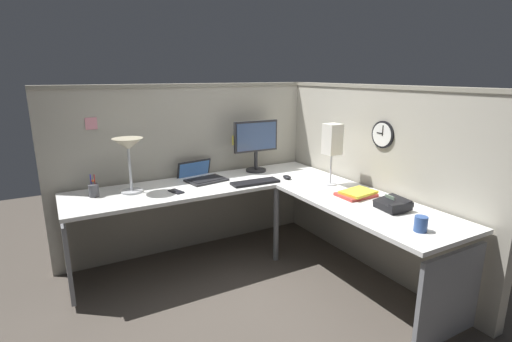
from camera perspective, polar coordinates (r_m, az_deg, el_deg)
ground_plane at (r=3.41m, az=2.09°, el=-14.84°), size 6.80×6.80×0.00m
cubicle_wall_back at (r=3.71m, az=-9.65°, el=0.61°), size 2.57×0.12×1.58m
cubicle_wall_right at (r=3.43m, az=17.09°, el=-0.96°), size 0.12×2.37×1.58m
desk at (r=3.04m, az=0.30°, el=-5.47°), size 2.35×2.15×0.73m
monitor at (r=3.69m, az=-0.00°, el=4.39°), size 0.46×0.20×0.50m
laptop at (r=3.51m, az=-8.29°, el=-0.77°), size 0.40×0.43×0.22m
keyboard at (r=3.33m, az=-0.11°, el=-1.71°), size 0.44×0.16×0.02m
computer_mouse at (r=3.48m, az=4.68°, el=-0.92°), size 0.06×0.10×0.03m
desk_lamp_dome at (r=3.16m, az=-18.67°, el=3.24°), size 0.24×0.24×0.44m
pen_cup at (r=3.23m, az=-23.24°, el=-2.66°), size 0.08×0.08×0.18m
cell_phone at (r=3.16m, az=-11.94°, el=-3.03°), size 0.11×0.16×0.01m
office_phone at (r=2.86m, az=19.94°, el=-4.81°), size 0.21×0.23×0.11m
book_stack at (r=3.09m, az=14.93°, el=-3.31°), size 0.30×0.23×0.04m
desk_lamp_paper at (r=3.28m, az=11.41°, el=4.44°), size 0.13×0.13×0.53m
coffee_mug at (r=2.54m, az=23.55°, el=-7.31°), size 0.08×0.08×0.10m
wall_clock at (r=3.23m, az=18.58°, el=5.22°), size 0.04×0.22×0.22m
pinned_note_leftmost at (r=3.79m, az=-3.08°, el=4.65°), size 0.08×0.00×0.10m
pinned_note_middle at (r=3.39m, az=-23.55°, el=6.56°), size 0.09×0.00×0.10m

